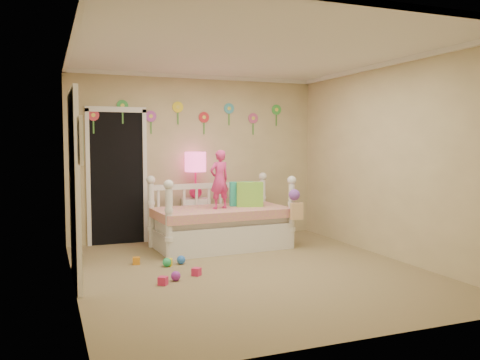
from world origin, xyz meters
name	(u,v)px	position (x,y,z in m)	size (l,w,h in m)	color
floor	(250,271)	(0.00, 0.00, 0.00)	(4.00, 4.50, 0.01)	#7F684C
ceiling	(251,50)	(0.00, 0.00, 2.60)	(4.00, 4.50, 0.01)	white
back_wall	(197,157)	(0.00, 2.25, 1.30)	(4.00, 0.01, 2.60)	tan
left_wall	(72,165)	(-2.00, 0.00, 1.30)	(0.01, 4.50, 2.60)	tan
right_wall	(390,160)	(2.00, 0.00, 1.30)	(0.01, 4.50, 2.60)	tan
crown_molding	(251,53)	(0.00, 0.00, 2.57)	(4.00, 4.50, 0.06)	white
daybed	(221,212)	(0.12, 1.41, 0.53)	(1.95, 1.05, 1.06)	white
pillow_turquoise	(242,194)	(0.49, 1.52, 0.77)	(0.36, 0.13, 0.36)	#2AD3A2
pillow_lime	(250,194)	(0.56, 1.38, 0.77)	(0.39, 0.14, 0.37)	#7ECE3E
child	(219,179)	(0.07, 1.32, 1.01)	(0.31, 0.20, 0.84)	#E43484
nightstand	(196,219)	(-0.07, 2.07, 0.33)	(0.40, 0.30, 0.67)	white
table_lamp	(195,168)	(-0.07, 2.07, 1.15)	(0.33, 0.33, 0.73)	#F5206C
closet_doorway	(117,176)	(-1.25, 2.23, 1.03)	(0.90, 0.04, 2.07)	black
flower_decals	(191,117)	(-0.09, 2.24, 1.94)	(3.40, 0.02, 0.50)	#B2668C
mirror_closet	(75,187)	(-1.96, 0.30, 1.05)	(0.07, 1.30, 2.10)	white
wall_picture	(80,141)	(-1.97, -0.90, 1.55)	(0.05, 0.34, 0.42)	white
hanging_bag	(295,205)	(1.04, 0.87, 0.64)	(0.20, 0.16, 0.36)	beige
toy_scatter	(173,266)	(-0.86, 0.34, 0.06)	(0.80, 1.30, 0.11)	#996666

